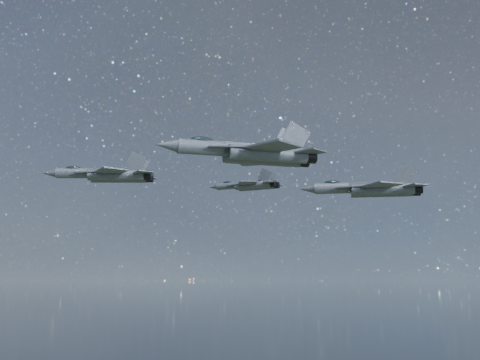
# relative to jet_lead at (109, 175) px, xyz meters

# --- Properties ---
(jet_lead) EXTENTS (17.45, 12.09, 4.38)m
(jet_lead) POSITION_rel_jet_lead_xyz_m (0.00, 0.00, 0.00)
(jet_lead) COLOR #393F47
(jet_left) EXTENTS (15.45, 10.41, 3.90)m
(jet_left) POSITION_rel_jet_lead_xyz_m (17.43, 28.21, 2.70)
(jet_left) COLOR #393F47
(jet_right) EXTENTS (19.50, 12.79, 5.02)m
(jet_right) POSITION_rel_jet_lead_xyz_m (23.58, -14.50, -0.76)
(jet_right) COLOR #393F47
(jet_slot) EXTENTS (19.34, 13.80, 4.94)m
(jet_slot) POSITION_rel_jet_lead_xyz_m (39.11, 9.16, -1.62)
(jet_slot) COLOR #393F47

